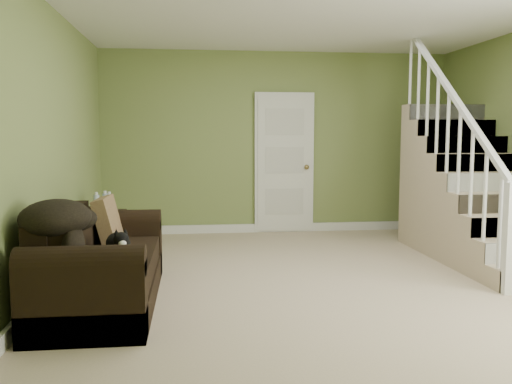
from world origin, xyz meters
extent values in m
cube|color=tan|center=(0.00, 0.00, 0.00)|extent=(5.00, 5.50, 0.01)
cube|color=white|center=(0.00, 0.00, 2.60)|extent=(5.00, 5.50, 0.01)
cube|color=olive|center=(0.00, 2.75, 1.30)|extent=(5.00, 0.04, 2.60)
cube|color=olive|center=(0.00, -2.75, 1.30)|extent=(5.00, 0.04, 2.60)
cube|color=olive|center=(-2.50, 0.00, 1.30)|extent=(0.04, 5.50, 2.60)
cube|color=white|center=(0.00, 2.72, 0.06)|extent=(5.00, 0.04, 0.12)
cube|color=white|center=(-2.47, 0.00, 0.06)|extent=(0.04, 5.50, 0.12)
cube|color=white|center=(0.10, 2.71, 1.01)|extent=(0.86, 0.05, 2.02)
cube|color=white|center=(0.10, 2.69, 1.00)|extent=(0.78, 0.04, 1.96)
sphere|color=olive|center=(0.42, 2.65, 0.95)|extent=(0.07, 0.07, 0.07)
cylinder|color=white|center=(1.55, -0.46, 0.65)|extent=(0.04, 0.04, 0.90)
cylinder|color=white|center=(1.55, -0.19, 0.85)|extent=(0.04, 0.04, 0.90)
cube|color=tan|center=(2.00, 0.08, 0.30)|extent=(1.00, 0.27, 0.60)
cylinder|color=white|center=(1.55, 0.08, 1.05)|extent=(0.04, 0.04, 0.90)
cube|color=tan|center=(2.00, 0.35, 0.40)|extent=(1.00, 0.27, 0.80)
cylinder|color=white|center=(1.55, 0.35, 1.25)|extent=(0.04, 0.04, 0.90)
cube|color=tan|center=(2.00, 0.62, 0.50)|extent=(1.00, 0.27, 1.00)
cylinder|color=white|center=(1.55, 0.62, 1.45)|extent=(0.04, 0.04, 0.90)
cube|color=tan|center=(2.00, 0.89, 0.60)|extent=(1.00, 0.27, 1.20)
cylinder|color=white|center=(1.55, 0.89, 1.65)|extent=(0.04, 0.04, 0.90)
cube|color=tan|center=(2.00, 1.16, 0.70)|extent=(1.00, 0.27, 1.40)
cylinder|color=white|center=(1.55, 1.16, 1.85)|extent=(0.04, 0.04, 0.90)
cube|color=tan|center=(2.00, 1.43, 0.80)|extent=(1.00, 0.27, 1.60)
cylinder|color=white|center=(1.55, 1.43, 2.05)|extent=(0.04, 0.04, 0.90)
cube|color=tan|center=(2.00, 1.70, 0.90)|extent=(1.00, 0.27, 1.80)
cylinder|color=white|center=(1.55, 1.70, 2.25)|extent=(0.04, 0.04, 0.90)
cube|color=white|center=(1.55, -0.62, 0.50)|extent=(0.09, 0.09, 1.00)
cube|color=white|center=(1.55, 0.62, 1.90)|extent=(0.06, 2.46, 1.84)
cube|color=black|center=(-1.97, -0.47, 0.11)|extent=(0.86, 1.98, 0.23)
cube|color=black|center=(-1.88, -0.47, 0.32)|extent=(0.65, 1.50, 0.20)
cube|color=black|center=(-1.97, -1.35, 0.28)|extent=(0.86, 0.23, 0.56)
cube|color=black|center=(-1.97, 0.41, 0.28)|extent=(0.86, 0.23, 0.56)
cylinder|color=black|center=(-1.97, -1.35, 0.56)|extent=(0.86, 0.23, 0.23)
cylinder|color=black|center=(-1.97, 0.41, 0.56)|extent=(0.86, 0.23, 0.23)
cube|color=black|center=(-2.31, -0.47, 0.50)|extent=(0.18, 1.53, 0.57)
cube|color=black|center=(-2.17, -0.47, 0.57)|extent=(0.13, 1.48, 0.32)
cube|color=black|center=(-2.22, 1.21, 0.27)|extent=(0.46, 0.46, 0.55)
cylinder|color=silver|center=(-2.29, 1.15, 0.65)|extent=(0.06, 0.06, 0.20)
cylinder|color=blue|center=(-2.29, 1.15, 0.65)|extent=(0.07, 0.07, 0.05)
cylinder|color=white|center=(-2.29, 1.15, 0.76)|extent=(0.03, 0.03, 0.03)
cylinder|color=silver|center=(-2.16, 1.19, 0.65)|extent=(0.06, 0.06, 0.20)
cylinder|color=blue|center=(-2.16, 1.19, 0.65)|extent=(0.07, 0.07, 0.05)
cylinder|color=white|center=(-2.16, 1.19, 0.76)|extent=(0.03, 0.03, 0.03)
cylinder|color=silver|center=(-2.22, 1.30, 0.65)|extent=(0.06, 0.06, 0.20)
cylinder|color=blue|center=(-2.22, 1.30, 0.65)|extent=(0.07, 0.07, 0.05)
cylinder|color=white|center=(-2.22, 1.30, 0.76)|extent=(0.03, 0.03, 0.03)
ellipsoid|color=black|center=(-1.84, -0.53, 0.52)|extent=(0.28, 0.38, 0.19)
ellipsoid|color=white|center=(-1.84, -0.61, 0.48)|extent=(0.14, 0.17, 0.10)
sphere|color=black|center=(-1.84, -0.70, 0.58)|extent=(0.16, 0.16, 0.13)
ellipsoid|color=white|center=(-1.84, -0.76, 0.56)|extent=(0.08, 0.07, 0.06)
cone|color=black|center=(-1.87, -0.69, 0.65)|extent=(0.06, 0.06, 0.06)
cone|color=black|center=(-1.80, -0.69, 0.65)|extent=(0.06, 0.06, 0.06)
cylinder|color=black|center=(-1.74, -0.39, 0.45)|extent=(0.16, 0.24, 0.03)
ellipsoid|color=yellow|center=(-1.86, -1.04, 0.45)|extent=(0.12, 0.19, 0.05)
cube|color=#4C2F1E|center=(-2.00, 0.07, 0.60)|extent=(0.25, 0.50, 0.50)
ellipsoid|color=black|center=(-2.21, -1.00, 0.81)|extent=(0.63, 0.75, 0.27)
camera|label=1|loc=(-1.21, -5.03, 1.41)|focal=38.00mm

